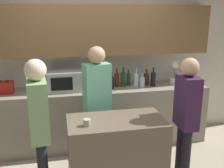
% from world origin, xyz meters
% --- Properties ---
extents(back_wall, '(6.40, 0.40, 2.70)m').
position_xyz_m(back_wall, '(0.00, 1.66, 1.54)').
color(back_wall, silver).
rests_on(back_wall, ground_plane).
extents(back_counter, '(3.60, 0.62, 0.94)m').
position_xyz_m(back_counter, '(0.00, 1.39, 0.47)').
color(back_counter, gray).
rests_on(back_counter, ground_plane).
extents(kitchen_island, '(1.10, 0.60, 0.92)m').
position_xyz_m(kitchen_island, '(0.08, 0.17, 0.46)').
color(kitchen_island, brown).
rests_on(kitchen_island, ground_plane).
extents(microwave, '(0.52, 0.39, 0.30)m').
position_xyz_m(microwave, '(-0.45, 1.41, 1.09)').
color(microwave, '#B7BABC').
rests_on(microwave, back_counter).
extents(toaster, '(0.26, 0.16, 0.18)m').
position_xyz_m(toaster, '(-1.33, 1.41, 1.03)').
color(toaster, '#B21E19').
rests_on(toaster, back_counter).
extents(potted_plant, '(0.14, 0.14, 0.39)m').
position_xyz_m(potted_plant, '(1.34, 1.41, 1.14)').
color(potted_plant, silver).
rests_on(potted_plant, back_counter).
extents(bottle_0, '(0.07, 0.07, 0.27)m').
position_xyz_m(bottle_0, '(0.26, 1.32, 1.04)').
color(bottle_0, black).
rests_on(bottle_0, back_counter).
extents(bottle_1, '(0.08, 0.08, 0.30)m').
position_xyz_m(bottle_1, '(0.37, 1.46, 1.05)').
color(bottle_1, maroon).
rests_on(bottle_1, back_counter).
extents(bottle_2, '(0.08, 0.08, 0.31)m').
position_xyz_m(bottle_2, '(0.47, 1.43, 1.06)').
color(bottle_2, '#194723').
rests_on(bottle_2, back_counter).
extents(bottle_3, '(0.06, 0.06, 0.26)m').
position_xyz_m(bottle_3, '(0.57, 1.49, 1.04)').
color(bottle_3, '#194723').
rests_on(bottle_3, back_counter).
extents(bottle_4, '(0.08, 0.08, 0.30)m').
position_xyz_m(bottle_4, '(0.67, 1.37, 1.05)').
color(bottle_4, silver).
rests_on(bottle_4, back_counter).
extents(bottle_5, '(0.08, 0.08, 0.22)m').
position_xyz_m(bottle_5, '(0.76, 1.32, 1.02)').
color(bottle_5, silver).
rests_on(bottle_5, back_counter).
extents(bottle_6, '(0.09, 0.09, 0.26)m').
position_xyz_m(bottle_6, '(0.87, 1.45, 1.04)').
color(bottle_6, '#472814').
rests_on(bottle_6, back_counter).
extents(bottle_7, '(0.08, 0.08, 0.31)m').
position_xyz_m(bottle_7, '(0.96, 1.38, 1.06)').
color(bottle_7, black).
rests_on(bottle_7, back_counter).
extents(cup_0, '(0.08, 0.08, 0.08)m').
position_xyz_m(cup_0, '(-0.26, 0.07, 0.96)').
color(cup_0, '#B8AC8C').
rests_on(cup_0, kitchen_island).
extents(person_left, '(0.38, 0.26, 1.68)m').
position_xyz_m(person_left, '(-0.05, 0.73, 1.00)').
color(person_left, black).
rests_on(person_left, ground_plane).
extents(person_center, '(0.22, 0.36, 1.65)m').
position_xyz_m(person_center, '(-0.75, 0.09, 0.98)').
color(person_center, black).
rests_on(person_center, ground_plane).
extents(person_right, '(0.21, 0.35, 1.60)m').
position_xyz_m(person_right, '(0.91, 0.13, 0.95)').
color(person_right, black).
rests_on(person_right, ground_plane).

